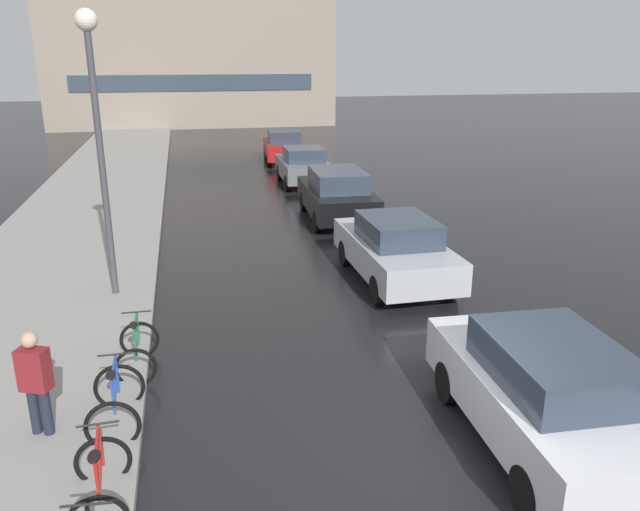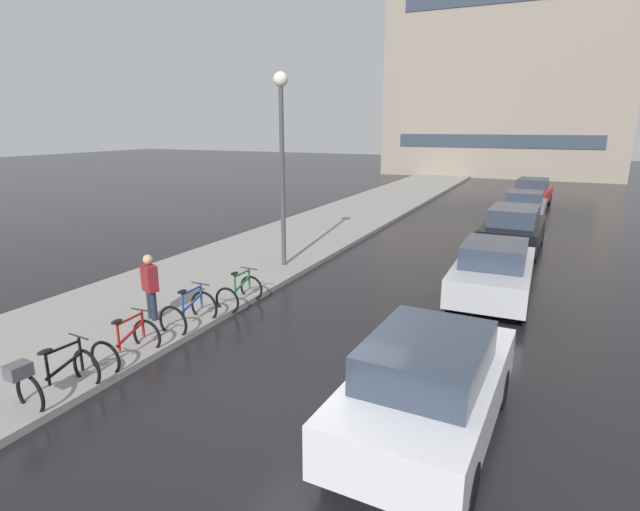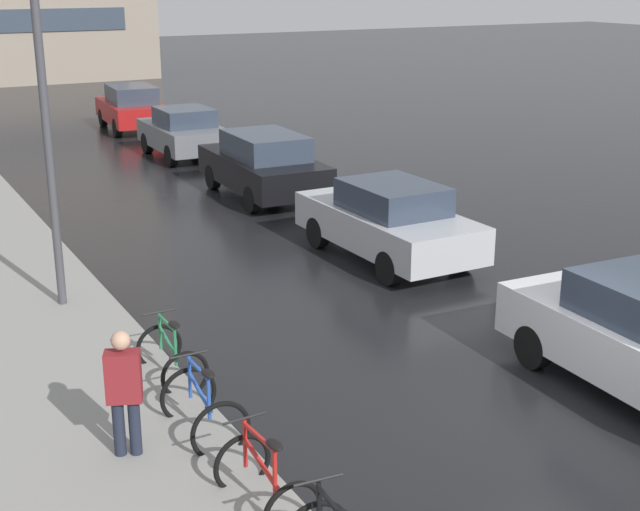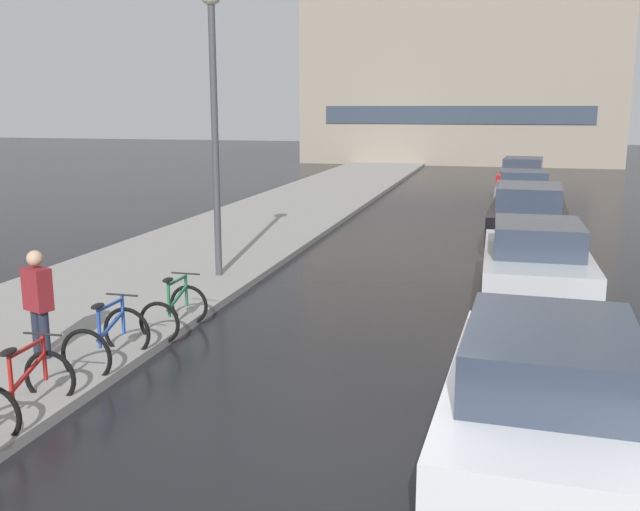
# 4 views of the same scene
# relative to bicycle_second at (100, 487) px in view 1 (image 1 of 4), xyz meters

# --- Properties ---
(ground_plane) EXTENTS (140.00, 140.00, 0.00)m
(ground_plane) POSITION_rel_bicycle_second_xyz_m (3.96, 0.09, -0.39)
(ground_plane) COLOR black
(sidewalk_kerb) EXTENTS (4.80, 60.00, 0.14)m
(sidewalk_kerb) POSITION_rel_bicycle_second_xyz_m (-2.04, 10.09, -0.32)
(sidewalk_kerb) COLOR gray
(sidewalk_kerb) RESTS_ON ground
(bicycle_second) EXTENTS (0.76, 1.20, 0.97)m
(bicycle_second) POSITION_rel_bicycle_second_xyz_m (0.00, 0.00, 0.00)
(bicycle_second) COLOR black
(bicycle_second) RESTS_ON ground
(bicycle_third) EXTENTS (0.76, 1.12, 1.01)m
(bicycle_third) POSITION_rel_bicycle_second_xyz_m (0.02, 1.81, 0.02)
(bicycle_third) COLOR black
(bicycle_third) RESTS_ON ground
(bicycle_farthest) EXTENTS (0.69, 1.13, 0.98)m
(bicycle_farthest) POSITION_rel_bicycle_second_xyz_m (0.21, 3.51, -0.01)
(bicycle_farthest) COLOR black
(bicycle_farthest) RESTS_ON ground
(car_white) EXTENTS (2.04, 4.24, 1.62)m
(car_white) POSITION_rel_bicycle_second_xyz_m (5.76, 0.15, 0.43)
(car_white) COLOR silver
(car_white) RESTS_ON ground
(car_silver) EXTENTS (1.93, 4.33, 1.57)m
(car_silver) POSITION_rel_bicycle_second_xyz_m (5.90, 6.83, 0.40)
(car_silver) COLOR #B2B5BA
(car_silver) RESTS_ON ground
(car_black) EXTENTS (2.09, 4.46, 1.64)m
(car_black) POSITION_rel_bicycle_second_xyz_m (5.92, 12.66, 0.44)
(car_black) COLOR black
(car_black) RESTS_ON ground
(car_grey) EXTENTS (1.91, 3.77, 1.53)m
(car_grey) POSITION_rel_bicycle_second_xyz_m (5.92, 18.43, 0.38)
(car_grey) COLOR slate
(car_grey) RESTS_ON ground
(car_red) EXTENTS (2.11, 4.12, 1.60)m
(car_red) POSITION_rel_bicycle_second_xyz_m (6.00, 24.01, 0.42)
(car_red) COLOR #AD1919
(car_red) RESTS_ON ground
(pedestrian) EXTENTS (0.46, 0.37, 1.67)m
(pedestrian) POSITION_rel_bicycle_second_xyz_m (-0.97, 1.70, 0.55)
(pedestrian) COLOR #1E2333
(pedestrian) RESTS_ON ground
(streetlamp) EXTENTS (0.44, 0.44, 6.00)m
(streetlamp) POSITION_rel_bicycle_second_xyz_m (-0.48, 7.03, 3.70)
(streetlamp) COLOR #424247
(streetlamp) RESTS_ON ground
(building_facade_main) EXTENTS (20.19, 8.58, 17.60)m
(building_facade_main) POSITION_rel_bicycle_second_xyz_m (2.17, 43.37, 8.41)
(building_facade_main) COLOR gray
(building_facade_main) RESTS_ON ground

